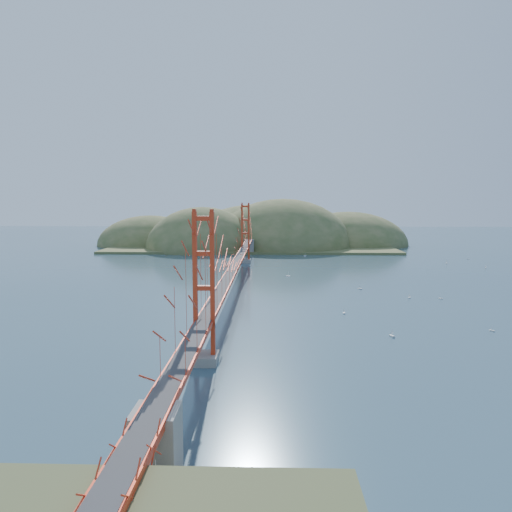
{
  "coord_description": "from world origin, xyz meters",
  "views": [
    {
      "loc": [
        5.03,
        -66.63,
        12.42
      ],
      "look_at": [
        2.99,
        0.0,
        4.78
      ],
      "focal_mm": 35.0,
      "sensor_mm": 36.0,
      "label": 1
    }
  ],
  "objects_px": {
    "bridge": "(234,239)",
    "fort": "(156,491)",
    "sailboat_0": "(344,312)",
    "sailboat_1": "(441,298)"
  },
  "relations": [
    {
      "from": "bridge",
      "to": "fort",
      "type": "xyz_separation_m",
      "value": [
        0.4,
        -47.98,
        -6.34
      ]
    },
    {
      "from": "bridge",
      "to": "fort",
      "type": "height_order",
      "value": "bridge"
    },
    {
      "from": "bridge",
      "to": "sailboat_0",
      "type": "distance_m",
      "value": 19.84
    },
    {
      "from": "fort",
      "to": "sailboat_0",
      "type": "xyz_separation_m",
      "value": [
        12.58,
        34.64,
        -0.53
      ]
    },
    {
      "from": "sailboat_0",
      "to": "sailboat_1",
      "type": "relative_size",
      "value": 1.03
    },
    {
      "from": "bridge",
      "to": "fort",
      "type": "bearing_deg",
      "value": -89.52
    },
    {
      "from": "sailboat_0",
      "to": "fort",
      "type": "bearing_deg",
      "value": -109.95
    },
    {
      "from": "fort",
      "to": "sailboat_1",
      "type": "bearing_deg",
      "value": 59.07
    },
    {
      "from": "fort",
      "to": "sailboat_0",
      "type": "bearing_deg",
      "value": 70.05
    },
    {
      "from": "sailboat_0",
      "to": "sailboat_1",
      "type": "bearing_deg",
      "value": 32.56
    }
  ]
}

